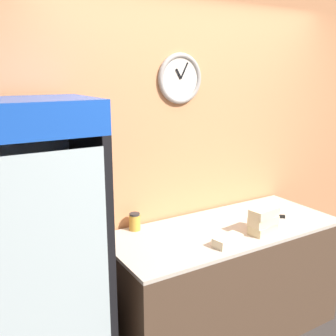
{
  "coord_description": "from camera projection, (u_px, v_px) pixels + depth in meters",
  "views": [
    {
      "loc": [
        -1.76,
        -1.16,
        1.97
      ],
      "look_at": [
        -0.45,
        0.99,
        1.35
      ],
      "focal_mm": 42.0,
      "sensor_mm": 36.0,
      "label": 1
    }
  ],
  "objects": [
    {
      "name": "wall_back",
      "position": [
        194.0,
        152.0,
        3.12
      ],
      "size": [
        5.2,
        0.09,
        2.7
      ],
      "color": "tan",
      "rests_on": "ground_plane"
    },
    {
      "name": "prep_counter",
      "position": [
        224.0,
        280.0,
        2.99
      ],
      "size": [
        1.76,
        0.74,
        0.86
      ],
      "color": "#4C3828",
      "rests_on": "ground_plane"
    },
    {
      "name": "beverage_cooler",
      "position": [
        38.0,
        245.0,
        2.27
      ],
      "size": [
        0.67,
        0.64,
        1.84
      ],
      "color": "black",
      "rests_on": "ground_plane"
    },
    {
      "name": "sandwich_stack_bottom",
      "position": [
        263.0,
        229.0,
        2.78
      ],
      "size": [
        0.22,
        0.14,
        0.06
      ],
      "color": "beige",
      "rests_on": "prep_counter"
    },
    {
      "name": "sandwich_stack_middle",
      "position": [
        263.0,
        221.0,
        2.76
      ],
      "size": [
        0.21,
        0.12,
        0.06
      ],
      "color": "beige",
      "rests_on": "sandwich_stack_bottom"
    },
    {
      "name": "sandwich_stack_top",
      "position": [
        264.0,
        213.0,
        2.75
      ],
      "size": [
        0.22,
        0.14,
        0.06
      ],
      "color": "beige",
      "rests_on": "sandwich_stack_middle"
    },
    {
      "name": "sandwich_flat_left",
      "position": [
        228.0,
        241.0,
        2.59
      ],
      "size": [
        0.23,
        0.13,
        0.06
      ],
      "color": "beige",
      "rests_on": "prep_counter"
    },
    {
      "name": "chefs_knife",
      "position": [
        287.0,
        217.0,
        3.07
      ],
      "size": [
        0.31,
        0.26,
        0.02
      ],
      "color": "silver",
      "rests_on": "prep_counter"
    },
    {
      "name": "condiment_jar",
      "position": [
        135.0,
        222.0,
        2.83
      ],
      "size": [
        0.08,
        0.08,
        0.13
      ],
      "color": "gold",
      "rests_on": "prep_counter"
    }
  ]
}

